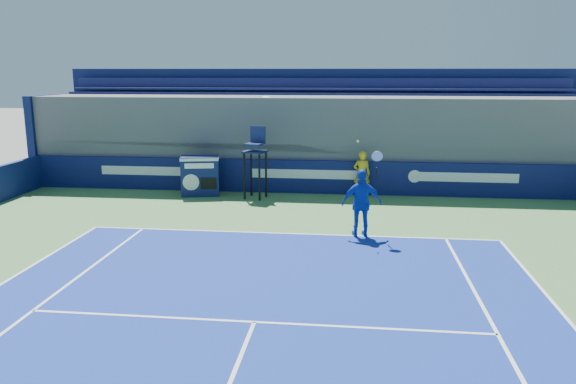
# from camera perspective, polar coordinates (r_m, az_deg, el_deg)

# --- Properties ---
(ball_person) EXTENTS (0.58, 0.39, 1.59)m
(ball_person) POSITION_cam_1_polar(r_m,az_deg,el_deg) (19.62, 7.51, 1.81)
(ball_person) COLOR gold
(ball_person) RESTS_ON apron
(back_hoarding) EXTENTS (20.40, 0.21, 1.20)m
(back_hoarding) POSITION_cam_1_polar(r_m,az_deg,el_deg) (20.08, 1.85, 1.55)
(back_hoarding) COLOR #0D134C
(back_hoarding) RESTS_ON ground
(match_clock) EXTENTS (1.44, 0.98, 1.40)m
(match_clock) POSITION_cam_1_polar(r_m,az_deg,el_deg) (19.93, -8.91, 1.74)
(match_clock) COLOR #0F194F
(match_clock) RESTS_ON ground
(umpire_chair) EXTENTS (0.85, 0.85, 2.48)m
(umpire_chair) POSITION_cam_1_polar(r_m,az_deg,el_deg) (19.17, -3.33, 3.83)
(umpire_chair) COLOR black
(umpire_chair) RESTS_ON ground
(tennis_player) EXTENTS (1.11, 0.60, 2.57)m
(tennis_player) POSITION_cam_1_polar(r_m,az_deg,el_deg) (14.86, 7.50, -1.12)
(tennis_player) COLOR #153EB2
(tennis_player) RESTS_ON apron
(stadium_seating) EXTENTS (21.00, 4.05, 4.40)m
(stadium_seating) POSITION_cam_1_polar(r_m,az_deg,el_deg) (21.92, 2.29, 5.70)
(stadium_seating) COLOR #55555A
(stadium_seating) RESTS_ON ground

